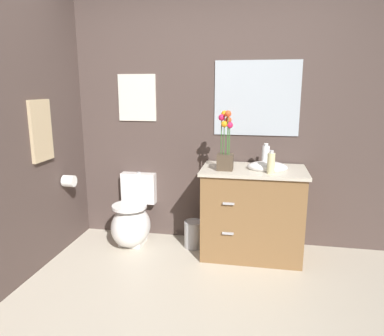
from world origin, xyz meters
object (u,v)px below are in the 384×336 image
(trash_bin, at_px, (193,234))
(hanging_towel, at_px, (41,131))
(wall_mirror, at_px, (257,98))
(lotion_bottle, at_px, (271,163))
(soap_bottle, at_px, (266,156))
(toilet_paper_roll, at_px, (69,181))
(wall_poster, at_px, (137,98))
(toilet, at_px, (132,220))
(vanity_cabinet, at_px, (252,211))
(flower_vase, at_px, (225,150))

(trash_bin, distance_m, hanging_towel, 1.69)
(wall_mirror, bearing_deg, lotion_bottle, -72.46)
(trash_bin, relative_size, hanging_towel, 0.52)
(soap_bottle, distance_m, toilet_paper_roll, 1.87)
(wall_poster, xyz_separation_m, hanging_towel, (-0.60, -0.75, -0.26))
(toilet, height_order, soap_bottle, soap_bottle)
(trash_bin, bearing_deg, lotion_bottle, -16.33)
(trash_bin, bearing_deg, toilet_paper_roll, -169.43)
(hanging_towel, height_order, toilet_paper_roll, hanging_towel)
(lotion_bottle, distance_m, wall_mirror, 0.71)
(trash_bin, bearing_deg, vanity_cabinet, -4.84)
(vanity_cabinet, bearing_deg, wall_mirror, 90.54)
(vanity_cabinet, bearing_deg, flower_vase, -160.70)
(vanity_cabinet, xyz_separation_m, soap_bottle, (0.10, 0.09, 0.51))
(wall_poster, distance_m, hanging_towel, 1.00)
(soap_bottle, height_order, lotion_bottle, soap_bottle)
(toilet, height_order, hanging_towel, hanging_towel)
(lotion_bottle, height_order, wall_mirror, wall_mirror)
(lotion_bottle, bearing_deg, flower_vase, 169.99)
(hanging_towel, bearing_deg, flower_vase, 13.56)
(wall_mirror, height_order, hanging_towel, wall_mirror)
(toilet, bearing_deg, flower_vase, -7.08)
(soap_bottle, bearing_deg, trash_bin, -176.23)
(toilet, height_order, wall_poster, wall_poster)
(flower_vase, xyz_separation_m, lotion_bottle, (0.40, -0.07, -0.09))
(lotion_bottle, relative_size, trash_bin, 0.73)
(toilet_paper_roll, bearing_deg, vanity_cabinet, 5.60)
(toilet, bearing_deg, hanging_towel, -141.09)
(flower_vase, distance_m, lotion_bottle, 0.41)
(soap_bottle, bearing_deg, wall_mirror, 116.68)
(flower_vase, xyz_separation_m, toilet_paper_roll, (-1.48, -0.08, -0.33))
(hanging_towel, bearing_deg, wall_mirror, 22.86)
(toilet, height_order, toilet_paper_roll, toilet_paper_roll)
(flower_vase, bearing_deg, wall_poster, 157.65)
(toilet, relative_size, trash_bin, 2.54)
(wall_poster, bearing_deg, trash_bin, -21.62)
(lotion_bottle, distance_m, toilet_paper_roll, 1.89)
(wall_mirror, distance_m, hanging_towel, 1.96)
(soap_bottle, relative_size, wall_mirror, 0.27)
(wall_mirror, bearing_deg, vanity_cabinet, -89.46)
(hanging_towel, bearing_deg, toilet, 38.91)
(vanity_cabinet, bearing_deg, soap_bottle, 42.93)
(wall_poster, bearing_deg, toilet_paper_roll, -139.69)
(wall_mirror, xyz_separation_m, toilet_paper_roll, (-1.73, -0.46, -0.77))
(toilet, height_order, trash_bin, toilet)
(toilet, height_order, flower_vase, flower_vase)
(trash_bin, relative_size, wall_mirror, 0.34)
(flower_vase, relative_size, lotion_bottle, 2.63)
(trash_bin, distance_m, wall_mirror, 1.45)
(flower_vase, bearing_deg, toilet_paper_roll, -176.88)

